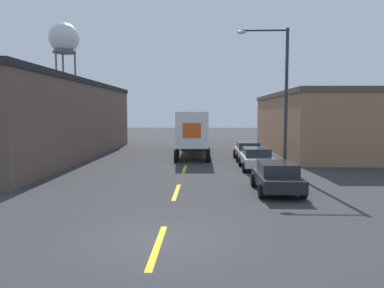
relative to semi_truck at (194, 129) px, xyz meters
The scene contains 10 objects.
ground_plane 22.73m from the semi_truck, 90.86° to the right, with size 160.00×160.00×0.00m, color #333335.
road_centerline 16.06m from the semi_truck, 91.23° to the right, with size 0.20×18.03×0.01m.
warehouse_left 12.72m from the semi_truck, 168.04° to the right, with size 8.55×27.25×6.40m.
warehouse_right 13.79m from the semi_truck, 12.34° to the left, with size 12.00×21.24×5.58m.
semi_truck is the anchor object (origin of this frame).
parked_car_right_far 6.01m from the semi_truck, 40.35° to the right, with size 2.08×4.33×1.44m.
parked_car_right_near 16.44m from the semi_truck, 74.30° to the right, with size 2.08×4.33×1.44m.
parked_car_right_mid 9.77m from the semi_truck, 62.69° to the right, with size 2.08×4.33×1.44m.
water_tower 37.70m from the semi_truck, 128.30° to the left, with size 4.85×4.85×18.21m.
street_lamp 11.37m from the semi_truck, 58.02° to the right, with size 3.26×0.32×9.07m.
Camera 1 is at (1.34, -10.82, 3.81)m, focal length 35.00 mm.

